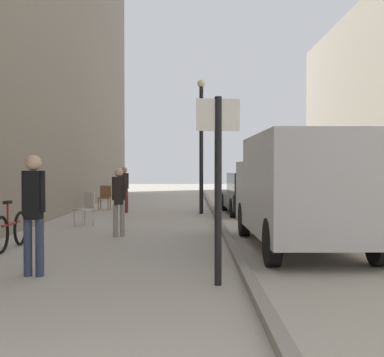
% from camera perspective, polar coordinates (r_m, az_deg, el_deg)
% --- Properties ---
extents(ground_plane, '(80.00, 80.00, 0.00)m').
position_cam_1_polar(ground_plane, '(14.25, -3.10, -5.40)').
color(ground_plane, '#A8A093').
extents(kerb_strip, '(0.16, 40.00, 0.12)m').
position_cam_1_polar(kerb_strip, '(14.25, 3.28, -5.16)').
color(kerb_strip, gray).
rests_on(kerb_strip, ground_plane).
extents(pedestrian_main_foreground, '(0.32, 0.21, 1.63)m').
position_cam_1_polar(pedestrian_main_foreground, '(12.49, -7.90, -2.00)').
color(pedestrian_main_foreground, gray).
rests_on(pedestrian_main_foreground, ground_plane).
extents(pedestrian_mid_block, '(0.31, 0.25, 1.66)m').
position_cam_1_polar(pedestrian_mid_block, '(19.20, -7.31, -0.86)').
color(pedestrian_mid_block, maroon).
rests_on(pedestrian_mid_block, ground_plane).
extents(pedestrian_far_crossing, '(0.36, 0.24, 1.82)m').
position_cam_1_polar(pedestrian_far_crossing, '(8.19, -16.77, -2.89)').
color(pedestrian_far_crossing, '#2D3851').
rests_on(pedestrian_far_crossing, ground_plane).
extents(delivery_van, '(2.07, 5.55, 2.25)m').
position_cam_1_polar(delivery_van, '(10.76, 11.63, -1.03)').
color(delivery_van, '#B7B7BC').
rests_on(delivery_van, ground_plane).
extents(parked_car, '(1.97, 4.26, 1.45)m').
position_cam_1_polar(parked_car, '(18.79, 6.51, -1.65)').
color(parked_car, black).
rests_on(parked_car, ground_plane).
extents(street_sign_post, '(0.60, 0.10, 2.60)m').
position_cam_1_polar(street_sign_post, '(7.23, 2.89, 0.56)').
color(street_sign_post, black).
rests_on(street_sign_post, ground_plane).
extents(lamp_post, '(0.28, 0.28, 4.76)m').
position_cam_1_polar(lamp_post, '(18.69, 1.05, 4.51)').
color(lamp_post, black).
rests_on(lamp_post, ground_plane).
extents(bicycle_leaning, '(0.10, 1.77, 0.98)m').
position_cam_1_polar(bicycle_leaning, '(11.10, -18.97, -5.33)').
color(bicycle_leaning, black).
rests_on(bicycle_leaning, ground_plane).
extents(cafe_chair_near_window, '(0.62, 0.62, 0.94)m').
position_cam_1_polar(cafe_chair_near_window, '(15.10, -11.36, -2.97)').
color(cafe_chair_near_window, '#B7B2A8').
rests_on(cafe_chair_near_window, ground_plane).
extents(cafe_chair_by_doorway, '(0.47, 0.47, 0.94)m').
position_cam_1_polar(cafe_chair_by_doorway, '(20.71, -9.38, -1.86)').
color(cafe_chair_by_doorway, brown).
rests_on(cafe_chair_by_doorway, ground_plane).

